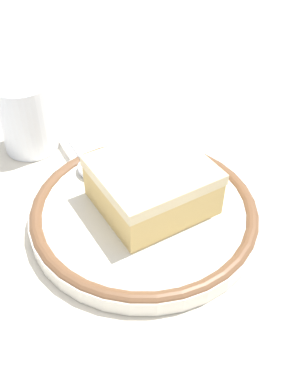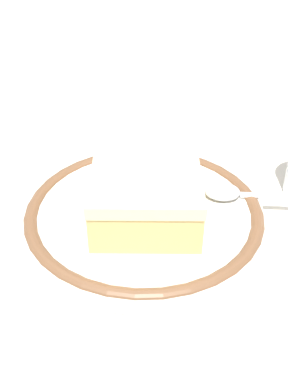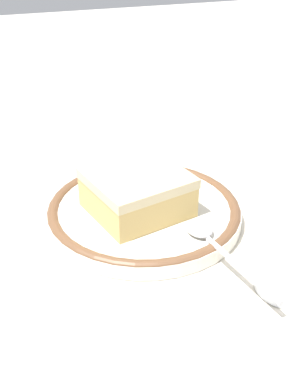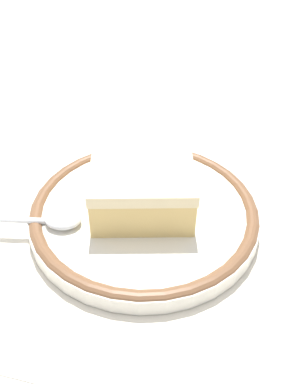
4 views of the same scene
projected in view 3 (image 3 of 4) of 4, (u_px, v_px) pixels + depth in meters
name	position (u px, v px, depth m)	size (l,w,h in m)	color
ground_plane	(162.00, 210.00, 0.61)	(2.40, 2.40, 0.00)	#B7B2A8
placemat	(162.00, 210.00, 0.61)	(0.47, 0.30, 0.00)	beige
plate	(144.00, 211.00, 0.59)	(0.22, 0.22, 0.02)	silver
cake_slice	(137.00, 192.00, 0.57)	(0.12, 0.12, 0.05)	#DBB76B
spoon	(210.00, 238.00, 0.53)	(0.14, 0.04, 0.01)	silver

